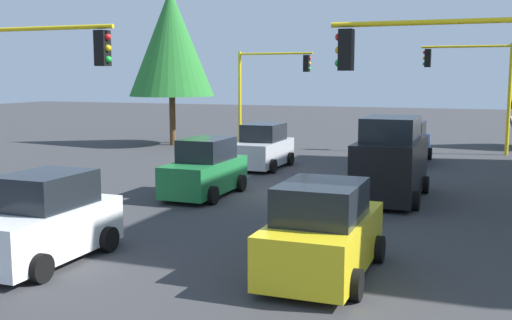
% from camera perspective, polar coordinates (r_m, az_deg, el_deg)
% --- Properties ---
extents(ground_plane, '(120.00, 120.00, 0.00)m').
position_cam_1_polar(ground_plane, '(21.83, 2.86, -3.05)').
color(ground_plane, '#353538').
extents(traffic_signal_near_right, '(0.36, 4.59, 5.58)m').
position_cam_1_polar(traffic_signal_near_right, '(18.91, -19.77, 6.88)').
color(traffic_signal_near_right, yellow).
rests_on(traffic_signal_near_right, ground).
extents(traffic_signal_near_left, '(0.36, 4.59, 5.44)m').
position_cam_1_polar(traffic_signal_near_left, '(14.44, 17.27, 6.45)').
color(traffic_signal_near_left, yellow).
rests_on(traffic_signal_near_left, ground).
extents(traffic_signal_far_right, '(0.36, 4.59, 5.52)m').
position_cam_1_polar(traffic_signal_far_right, '(36.52, 1.16, 7.52)').
color(traffic_signal_far_right, yellow).
rests_on(traffic_signal_far_right, ground).
extents(traffic_signal_far_left, '(0.36, 4.59, 5.76)m').
position_cam_1_polar(traffic_signal_far_left, '(34.42, 19.47, 7.32)').
color(traffic_signal_far_left, yellow).
rests_on(traffic_signal_far_left, ground).
extents(tree_opposite_side, '(4.97, 4.97, 9.12)m').
position_cam_1_polar(tree_opposite_side, '(36.91, -7.85, 10.69)').
color(tree_opposite_side, brown).
rests_on(tree_opposite_side, ground).
extents(delivery_van_black, '(4.80, 2.22, 2.77)m').
position_cam_1_polar(delivery_van_black, '(20.97, 12.38, -0.12)').
color(delivery_van_black, black).
rests_on(delivery_van_black, ground).
extents(car_green, '(3.92, 1.93, 1.98)m').
position_cam_1_polar(car_green, '(21.24, -4.72, -0.92)').
color(car_green, '#1E7238').
rests_on(car_green, ground).
extents(car_white, '(3.79, 2.04, 1.98)m').
position_cam_1_polar(car_white, '(14.53, -19.07, -5.42)').
color(car_white, white).
rests_on(car_white, ground).
extents(car_yellow, '(4.04, 2.10, 1.98)m').
position_cam_1_polar(car_yellow, '(12.86, 6.20, -6.72)').
color(car_yellow, yellow).
rests_on(car_yellow, ground).
extents(car_blue, '(4.02, 2.12, 1.98)m').
position_cam_1_polar(car_blue, '(30.20, 13.77, 1.49)').
color(car_blue, blue).
rests_on(car_blue, ground).
extents(car_silver, '(3.95, 2.07, 1.98)m').
position_cam_1_polar(car_silver, '(27.54, 0.61, 1.12)').
color(car_silver, '#B2B5BA').
rests_on(car_silver, ground).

